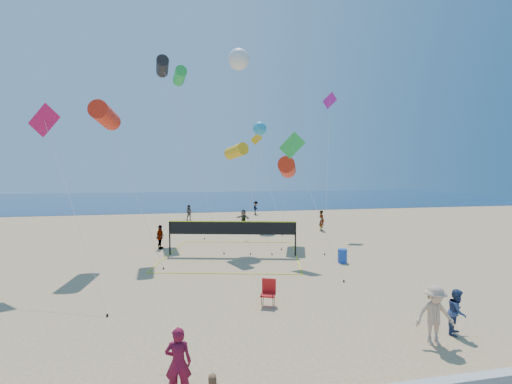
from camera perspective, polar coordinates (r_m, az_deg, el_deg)
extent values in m
plane|color=tan|center=(11.51, 5.20, -25.02)|extent=(120.00, 120.00, 0.00)
cube|color=navy|center=(71.98, -8.96, -1.10)|extent=(140.00, 50.00, 0.03)
imported|color=maroon|center=(9.39, -12.83, -26.00)|extent=(0.68, 0.49, 1.75)
imported|color=navy|center=(13.97, 30.51, -16.81)|extent=(0.94, 0.92, 1.53)
imported|color=tan|center=(12.82, 27.65, -17.70)|extent=(1.33, 0.91, 1.88)
imported|color=gray|center=(25.52, -15.70, -7.22)|extent=(0.76, 1.09, 1.72)
imported|color=gray|center=(34.16, -2.12, -4.43)|extent=(1.52, 1.50, 1.75)
imported|color=gray|center=(32.66, 10.88, -4.70)|extent=(0.53, 0.74, 1.92)
imported|color=gray|center=(39.72, -11.08, -3.41)|extent=(0.99, 0.86, 1.74)
imported|color=gray|center=(44.22, -0.04, -2.68)|extent=(1.08, 1.29, 1.74)
cube|color=red|center=(14.55, 2.02, -16.75)|extent=(0.73, 0.71, 0.06)
cube|color=red|center=(14.66, 2.17, -15.29)|extent=(0.56, 0.27, 0.58)
cylinder|color=black|center=(14.46, 0.93, -17.76)|extent=(0.13, 0.28, 0.75)
cylinder|color=black|center=(14.85, 1.23, -17.19)|extent=(0.13, 0.28, 0.75)
cylinder|color=black|center=(14.39, 2.84, -17.87)|extent=(0.13, 0.28, 0.75)
cylinder|color=black|center=(14.78, 3.08, -17.29)|extent=(0.13, 0.28, 0.75)
cylinder|color=#1A45AF|center=(21.69, 14.20, -10.27)|extent=(0.58, 0.58, 0.82)
cylinder|color=black|center=(23.53, -14.18, -7.47)|extent=(0.10, 0.10, 2.21)
cylinder|color=black|center=(22.68, 6.58, -7.80)|extent=(0.10, 0.10, 2.21)
cube|color=black|center=(22.61, -4.00, -6.04)|extent=(8.08, 1.94, 0.83)
cube|color=#EDFA1A|center=(22.55, -4.01, -4.93)|extent=(8.08, 1.95, 0.06)
cube|color=#EDFA1A|center=(18.99, -5.34, -13.40)|extent=(8.28, 2.01, 0.02)
cube|color=#EDFA1A|center=(27.00, -3.05, -8.36)|extent=(8.28, 2.01, 0.02)
cylinder|color=red|center=(23.56, -23.85, 11.55)|extent=(1.40, 2.86, 1.52)
cylinder|color=silver|center=(21.46, -19.81, 0.54)|extent=(3.59, 3.13, 8.91)
cylinder|color=black|center=(20.42, -15.15, -12.18)|extent=(0.08, 0.08, 0.10)
cylinder|color=black|center=(27.13, -15.34, 19.55)|extent=(1.05, 2.13, 1.13)
cylinder|color=silver|center=(24.27, -10.62, 5.88)|extent=(4.05, 3.46, 13.06)
cylinder|color=black|center=(23.28, -5.35, -10.16)|extent=(0.08, 0.08, 0.10)
cylinder|color=gold|center=(23.63, -3.31, 6.80)|extent=(1.55, 2.20, 1.11)
cylinder|color=silver|center=(23.03, -0.36, -1.64)|extent=(2.15, 1.68, 6.86)
cylinder|color=black|center=(23.01, 2.69, -10.31)|extent=(0.08, 0.08, 0.10)
cube|color=#CC144E|center=(21.01, -31.82, 10.13)|extent=(1.72, 0.47, 1.75)
cylinder|color=silver|center=(17.35, -28.46, -1.61)|extent=(4.19, 6.07, 8.10)
cylinder|color=black|center=(14.86, -23.54, -18.33)|extent=(0.08, 0.08, 0.10)
cube|color=green|center=(22.22, 6.04, 7.75)|extent=(1.52, 0.91, 1.73)
cylinder|color=silver|center=(19.74, 9.76, -2.10)|extent=(0.99, 5.64, 7.15)
cylinder|color=black|center=(18.09, 14.43, -14.21)|extent=(0.08, 0.08, 0.10)
cube|color=#B91D9A|center=(33.36, 12.20, 14.69)|extent=(1.58, 0.35, 1.59)
cylinder|color=silver|center=(27.75, 11.85, 4.49)|extent=(4.13, 9.00, 12.06)
cylinder|color=black|center=(23.44, 11.36, -10.12)|extent=(0.08, 0.08, 0.10)
sphere|color=white|center=(30.15, -2.89, 21.20)|extent=(2.28, 2.28, 1.75)
cylinder|color=silver|center=(25.62, -2.01, 7.61)|extent=(0.20, 6.34, 14.69)
cylinder|color=black|center=(23.05, -0.91, -10.28)|extent=(0.08, 0.08, 0.10)
sphere|color=#279AC6|center=(34.99, 0.63, 10.55)|extent=(1.45, 1.45, 1.35)
cylinder|color=silver|center=(30.57, -0.38, 2.37)|extent=(2.77, 7.90, 9.85)
cylinder|color=black|center=(26.99, -1.67, -8.28)|extent=(0.08, 0.08, 0.10)
cylinder|color=green|center=(32.40, -12.60, 18.36)|extent=(1.33, 2.50, 1.30)
cylinder|color=silver|center=(29.67, -10.68, 6.19)|extent=(1.89, 3.30, 13.88)
cylinder|color=black|center=(28.53, -8.60, -7.68)|extent=(0.08, 0.08, 0.10)
cube|color=gold|center=(39.07, 0.08, 8.84)|extent=(1.42, 0.22, 1.40)
cylinder|color=silver|center=(34.13, 1.98, 1.92)|extent=(0.35, 9.84, 9.20)
cylinder|color=black|center=(29.90, 4.46, -7.15)|extent=(0.08, 0.08, 0.10)
cylinder|color=red|center=(26.40, 5.22, 4.10)|extent=(2.21, 3.28, 1.66)
cylinder|color=silver|center=(25.23, 4.75, -2.44)|extent=(1.12, 2.39, 5.80)
cylinder|color=black|center=(24.42, 4.23, -9.52)|extent=(0.08, 0.08, 0.10)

